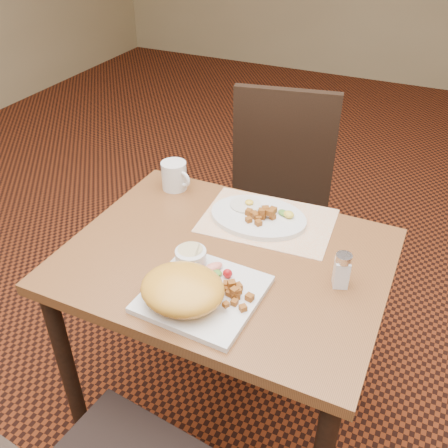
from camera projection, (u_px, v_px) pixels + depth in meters
ground at (225, 414)px, 1.85m from camera, size 8.00×8.00×0.00m
table at (225, 284)px, 1.48m from camera, size 0.90×0.70×0.75m
chair_far at (277, 200)px, 2.06m from camera, size 0.49×0.50×0.97m
placemat at (268, 221)px, 1.56m from camera, size 0.42×0.31×0.00m
plate_square at (203, 294)px, 1.27m from camera, size 0.29×0.29×0.02m
plate_oval at (258, 217)px, 1.56m from camera, size 0.31×0.24×0.02m
hollandaise_mound at (182, 289)px, 1.22m from camera, size 0.21×0.19×0.08m
ramekin at (191, 257)px, 1.35m from camera, size 0.08×0.08×0.05m
garnish_sq at (217, 270)px, 1.32m from camera, size 0.09×0.07×0.03m
fried_egg at (246, 204)px, 1.60m from camera, size 0.10×0.10×0.02m
garnish_ov at (287, 214)px, 1.54m from camera, size 0.07×0.05×0.02m
salt_shaker at (342, 270)px, 1.29m from camera, size 0.05×0.05×0.10m
coffee_mug at (175, 176)px, 1.70m from camera, size 0.12×0.09×0.10m
home_fries_sq at (233, 293)px, 1.25m from camera, size 0.11×0.11×0.03m
home_fries_ov at (262, 214)px, 1.53m from camera, size 0.10×0.11×0.03m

